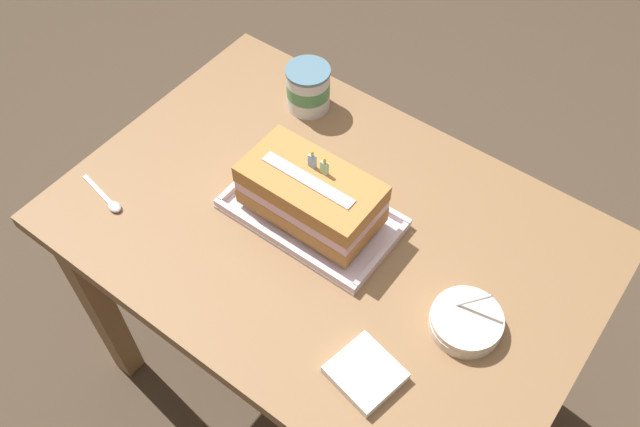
# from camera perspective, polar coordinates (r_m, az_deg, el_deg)

# --- Properties ---
(ground_plane) EXTENTS (8.00, 8.00, 0.00)m
(ground_plane) POSITION_cam_1_polar(r_m,az_deg,el_deg) (2.10, 0.49, -13.63)
(ground_plane) COLOR #4C3D2D
(dining_table) EXTENTS (1.13, 0.77, 0.77)m
(dining_table) POSITION_cam_1_polar(r_m,az_deg,el_deg) (1.52, 0.66, -3.73)
(dining_table) COLOR olive
(dining_table) RESTS_ON ground_plane
(foil_tray) EXTENTS (0.37, 0.21, 0.02)m
(foil_tray) POSITION_cam_1_polar(r_m,az_deg,el_deg) (1.44, -0.70, -0.11)
(foil_tray) COLOR silver
(foil_tray) RESTS_ON dining_table
(birthday_cake) EXTENTS (0.29, 0.15, 0.15)m
(birthday_cake) POSITION_cam_1_polar(r_m,az_deg,el_deg) (1.38, -0.72, 1.69)
(birthday_cake) COLOR #BF7F40
(birthday_cake) RESTS_ON foil_tray
(bowl_stack) EXTENTS (0.14, 0.14, 0.10)m
(bowl_stack) POSITION_cam_1_polar(r_m,az_deg,el_deg) (1.32, 12.26, -8.95)
(bowl_stack) COLOR silver
(bowl_stack) RESTS_ON dining_table
(ice_cream_tub) EXTENTS (0.11, 0.11, 0.11)m
(ice_cream_tub) POSITION_cam_1_polar(r_m,az_deg,el_deg) (1.63, -1.01, 10.60)
(ice_cream_tub) COLOR white
(ice_cream_tub) RESTS_ON dining_table
(serving_spoon_near_tray) EXTENTS (0.14, 0.04, 0.01)m
(serving_spoon_near_tray) POSITION_cam_1_polar(r_m,az_deg,el_deg) (1.53, -17.33, 0.88)
(serving_spoon_near_tray) COLOR silver
(serving_spoon_near_tray) RESTS_ON dining_table
(napkin_pile) EXTENTS (0.14, 0.13, 0.02)m
(napkin_pile) POSITION_cam_1_polar(r_m,az_deg,el_deg) (1.25, 3.87, -13.35)
(napkin_pile) COLOR white
(napkin_pile) RESTS_ON dining_table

